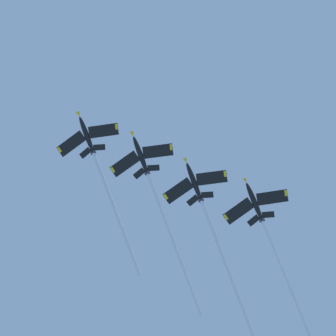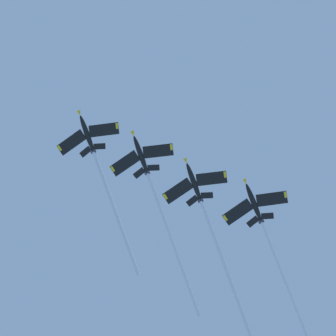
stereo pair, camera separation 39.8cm
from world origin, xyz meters
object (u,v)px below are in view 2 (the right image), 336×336
at_px(jet_third, 212,231).
at_px(jet_fourth, 264,227).
at_px(jet_second, 155,195).
at_px(jet_lead, 100,171).

distance_m(jet_third, jet_fourth, 15.16).
relative_size(jet_third, jet_fourth, 1.17).
height_order(jet_second, jet_fourth, jet_second).
xyz_separation_m(jet_lead, jet_fourth, (-50.07, 7.81, -7.56)).
bearing_deg(jet_fourth, jet_second, -11.20).
relative_size(jet_lead, jet_fourth, 1.03).
bearing_deg(jet_third, jet_second, 4.04).
distance_m(jet_lead, jet_fourth, 51.24).
xyz_separation_m(jet_third, jet_fourth, (-13.01, 7.76, -0.53)).
bearing_deg(jet_fourth, jet_lead, -8.87).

